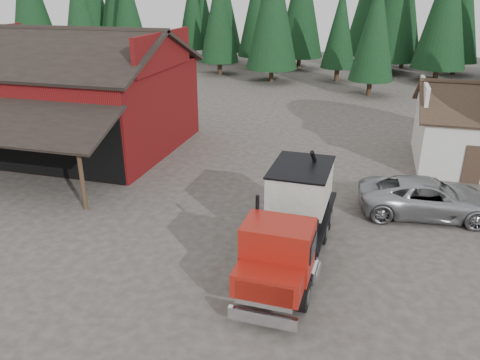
# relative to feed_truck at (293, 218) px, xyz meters

# --- Properties ---
(ground) EXTENTS (120.00, 120.00, 0.00)m
(ground) POSITION_rel_feed_truck_xyz_m (-4.01, -0.42, -1.72)
(ground) COLOR #413933
(ground) RESTS_ON ground
(red_barn) EXTENTS (12.80, 13.63, 7.18)m
(red_barn) POSITION_rel_feed_truck_xyz_m (-15.01, 9.48, 0.98)
(red_barn) COLOR maroon
(red_barn) RESTS_ON ground
(conifer_backdrop) EXTENTS (76.00, 16.00, 16.00)m
(conifer_backdrop) POSITION_rel_feed_truck_xyz_m (-4.01, 41.58, -1.72)
(conifer_backdrop) COLOR black
(conifer_backdrop) RESTS_ON ground
(near_pine_a) EXTENTS (4.40, 4.40, 11.40)m
(near_pine_a) POSITION_rel_feed_truck_xyz_m (-26.01, 27.58, 4.68)
(near_pine_a) COLOR #382619
(near_pine_a) RESTS_ON ground
(near_pine_b) EXTENTS (3.96, 3.96, 10.40)m
(near_pine_b) POSITION_rel_feed_truck_xyz_m (1.99, 29.58, 4.17)
(near_pine_b) COLOR #382619
(near_pine_b) RESTS_ON ground
(near_pine_d) EXTENTS (5.28, 5.28, 13.40)m
(near_pine_d) POSITION_rel_feed_truck_xyz_m (-8.01, 33.58, 5.68)
(near_pine_d) COLOR #382619
(near_pine_d) RESTS_ON ground
(feed_truck) EXTENTS (2.41, 8.18, 3.67)m
(feed_truck) POSITION_rel_feed_truck_xyz_m (0.00, 0.00, 0.00)
(feed_truck) COLOR black
(feed_truck) RESTS_ON ground
(silver_car) EXTENTS (6.13, 3.38, 1.63)m
(silver_car) POSITION_rel_feed_truck_xyz_m (5.06, 5.22, -0.90)
(silver_car) COLOR #A0A2A7
(silver_car) RESTS_ON ground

